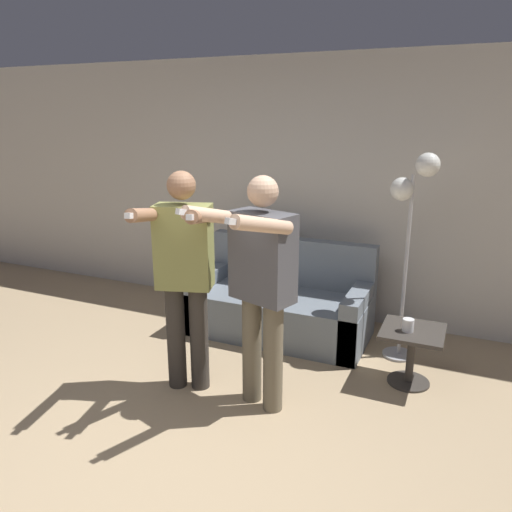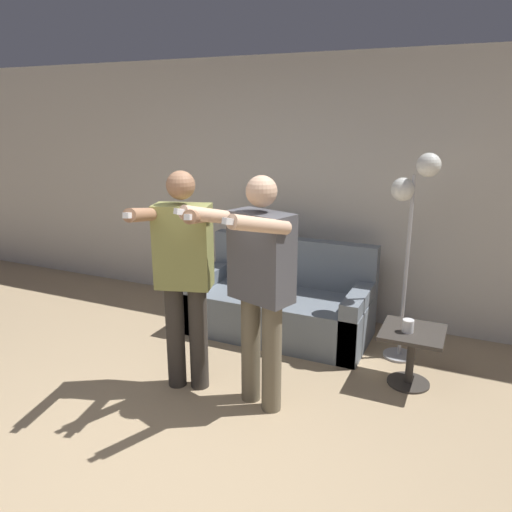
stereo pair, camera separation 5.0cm
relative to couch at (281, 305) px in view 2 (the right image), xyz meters
The scene contains 9 objects.
ground_plane 2.15m from the couch, 89.88° to the right, with size 16.00×16.00×0.00m, color tan.
wall_back 1.20m from the couch, 89.59° to the left, with size 10.00×0.05×2.60m.
couch is the anchor object (origin of this frame).
person_left 1.44m from the couch, 102.92° to the right, with size 0.60×0.75×1.67m.
person_right 1.45m from the couch, 75.43° to the right, with size 0.64×0.76×1.66m.
cat 0.76m from the couch, 125.79° to the left, with size 0.53×0.12×0.18m.
floor_lamp 1.56m from the couch, ahead, with size 0.37×0.27×1.75m.
side_table 1.36m from the couch, 20.79° to the right, with size 0.47×0.47×0.45m.
cup 1.36m from the couch, 22.98° to the right, with size 0.09×0.09×0.10m.
Camera 2 is at (1.62, -2.02, 2.04)m, focal length 35.00 mm.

